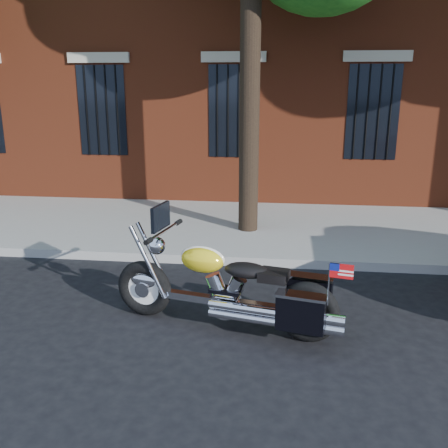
# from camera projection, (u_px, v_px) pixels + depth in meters

# --- Properties ---
(ground) EXTENTS (120.00, 120.00, 0.00)m
(ground) POSITION_uv_depth(u_px,v_px,m) (196.00, 299.00, 6.78)
(ground) COLOR black
(ground) RESTS_ON ground
(curb) EXTENTS (40.00, 0.16, 0.15)m
(curb) POSITION_uv_depth(u_px,v_px,m) (210.00, 259.00, 8.08)
(curb) COLOR gray
(curb) RESTS_ON ground
(sidewalk) EXTENTS (40.00, 3.60, 0.15)m
(sidewalk) POSITION_uv_depth(u_px,v_px,m) (224.00, 227.00, 9.87)
(sidewalk) COLOR gray
(sidewalk) RESTS_ON ground
(motorcycle) EXTENTS (2.77, 1.21, 1.46)m
(motorcycle) POSITION_uv_depth(u_px,v_px,m) (233.00, 291.00, 5.80)
(motorcycle) COLOR black
(motorcycle) RESTS_ON ground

